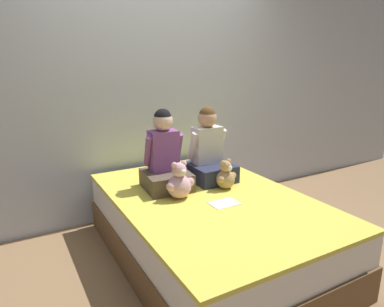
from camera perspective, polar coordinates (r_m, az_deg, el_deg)
ground_plane at (r=2.89m, az=2.86°, el=-16.78°), size 14.00×14.00×0.00m
wall_behind_bed at (r=3.44m, az=-6.78°, el=10.44°), size 8.00×0.06×2.50m
bed at (r=2.76m, az=2.93°, el=-12.26°), size 1.36×1.99×0.52m
child_on_left at (r=2.78m, az=-4.57°, el=-0.96°), size 0.38×0.40×0.65m
child_on_right at (r=2.97m, az=2.79°, el=-0.00°), size 0.36×0.39×0.64m
teddy_bear_held_by_left_child at (r=2.59m, az=-2.12°, el=-4.89°), size 0.24×0.18×0.29m
teddy_bear_held_by_right_child at (r=2.80m, az=5.64°, el=-3.82°), size 0.20×0.15×0.24m
sign_card at (r=2.54m, az=5.41°, el=-8.25°), size 0.21×0.15×0.00m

